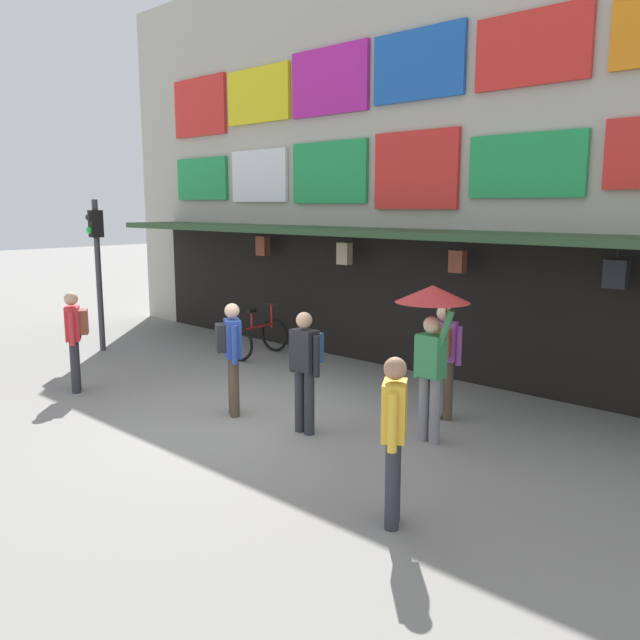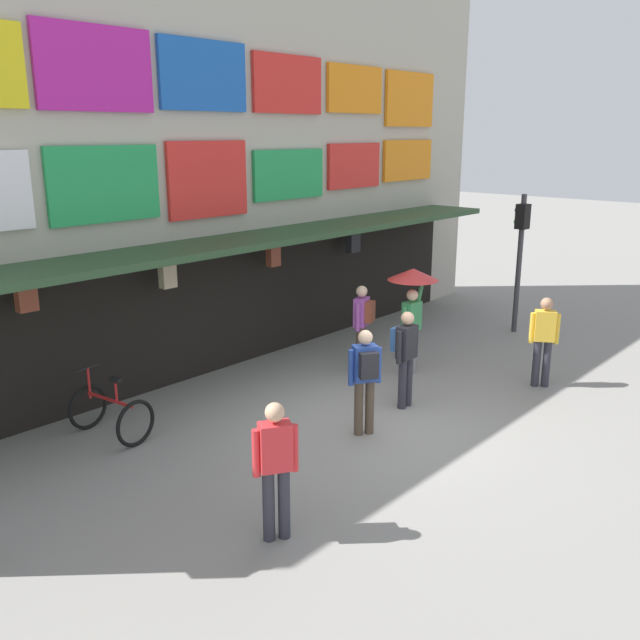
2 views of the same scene
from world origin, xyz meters
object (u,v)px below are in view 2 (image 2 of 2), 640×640
at_px(pedestrian_in_white, 365,375).
at_px(pedestrian_with_umbrella, 413,291).
at_px(pedestrian_in_yellow, 544,337).
at_px(pedestrian_in_green, 405,352).
at_px(bicycle_parked, 111,413).
at_px(pedestrian_in_blue, 362,321).
at_px(pedestrian_in_red, 275,460).
at_px(traffic_light_far, 520,241).

distance_m(pedestrian_in_white, pedestrian_with_umbrella, 3.03).
bearing_deg(pedestrian_in_yellow, pedestrian_in_green, 152.12).
distance_m(bicycle_parked, pedestrian_in_blue, 5.15).
relative_size(pedestrian_in_blue, pedestrian_in_red, 1.00).
relative_size(pedestrian_in_blue, pedestrian_in_yellow, 1.00).
xyz_separation_m(traffic_light_far, pedestrian_in_red, (-9.70, -1.90, -1.16)).
xyz_separation_m(pedestrian_in_blue, pedestrian_in_yellow, (1.44, -3.06, -0.04)).
bearing_deg(pedestrian_in_white, bicycle_parked, 133.22).
distance_m(traffic_light_far, pedestrian_in_green, 5.66).
bearing_deg(pedestrian_in_yellow, bicycle_parked, 148.66).
bearing_deg(traffic_light_far, pedestrian_in_blue, 167.02).
bearing_deg(pedestrian_with_umbrella, pedestrian_in_red, -160.09).
bearing_deg(pedestrian_in_blue, pedestrian_in_white, -140.68).
xyz_separation_m(bicycle_parked, pedestrian_in_white, (2.67, -2.84, 0.59)).
bearing_deg(pedestrian_in_yellow, pedestrian_with_umbrella, 115.86).
distance_m(traffic_light_far, pedestrian_in_yellow, 3.82).
relative_size(pedestrian_in_white, pedestrian_in_yellow, 1.00).
xyz_separation_m(bicycle_parked, pedestrian_in_blue, (5.04, -0.89, 0.59)).
distance_m(bicycle_parked, pedestrian_in_white, 3.94).
relative_size(bicycle_parked, pedestrian_in_red, 0.74).
bearing_deg(traffic_light_far, pedestrian_in_red, -168.94).
xyz_separation_m(pedestrian_in_red, pedestrian_in_yellow, (6.69, -0.13, -0.04)).
bearing_deg(pedestrian_in_red, pedestrian_in_yellow, -1.15).
distance_m(bicycle_parked, pedestrian_with_umbrella, 5.84).
relative_size(traffic_light_far, bicycle_parked, 2.57).
bearing_deg(pedestrian_in_white, pedestrian_in_green, 8.60).
distance_m(pedestrian_in_white, pedestrian_in_blue, 3.07).
relative_size(pedestrian_in_red, pedestrian_with_umbrella, 0.81).
bearing_deg(traffic_light_far, pedestrian_in_green, -172.56).
xyz_separation_m(bicycle_parked, pedestrian_with_umbrella, (5.43, -1.77, 1.25)).
xyz_separation_m(traffic_light_far, pedestrian_with_umbrella, (-4.07, 0.14, -0.50)).
height_order(pedestrian_in_white, pedestrian_in_yellow, same).
distance_m(pedestrian_in_white, pedestrian_in_red, 3.03).
bearing_deg(pedestrian_in_white, pedestrian_in_red, -161.20).
distance_m(pedestrian_in_green, pedestrian_with_umbrella, 1.79).
relative_size(bicycle_parked, pedestrian_in_white, 0.74).
bearing_deg(pedestrian_in_green, bicycle_parked, 146.63).
bearing_deg(bicycle_parked, pedestrian_in_white, -46.78).
height_order(traffic_light_far, pedestrian_in_blue, traffic_light_far).
bearing_deg(traffic_light_far, pedestrian_in_white, -172.33).
bearing_deg(pedestrian_in_green, pedestrian_with_umbrella, 31.10).
bearing_deg(pedestrian_in_blue, traffic_light_far, -12.98).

